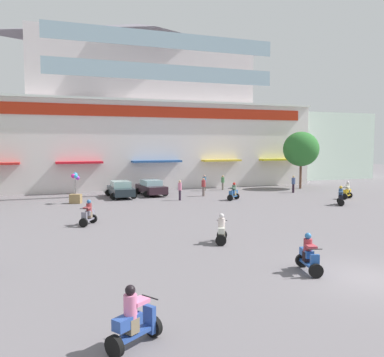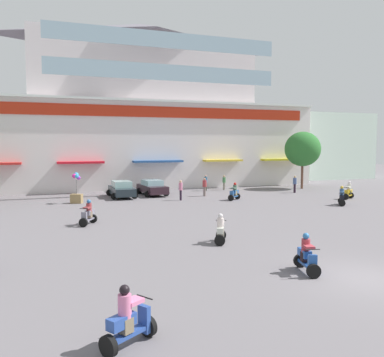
{
  "view_description": "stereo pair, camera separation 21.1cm",
  "coord_description": "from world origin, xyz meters",
  "px_view_note": "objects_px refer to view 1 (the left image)",
  "views": [
    {
      "loc": [
        -10.82,
        -11.31,
        4.82
      ],
      "look_at": [
        -1.88,
        13.14,
        2.6
      ],
      "focal_mm": 38.23,
      "sensor_mm": 36.0,
      "label": 1
    },
    {
      "loc": [
        -10.62,
        -11.39,
        4.82
      ],
      "look_at": [
        -1.88,
        13.14,
        2.6
      ],
      "focal_mm": 38.23,
      "sensor_mm": 36.0,
      "label": 2
    }
  ],
  "objects_px": {
    "scooter_rider_9": "(134,321)",
    "pedestrian_4": "(223,182)",
    "scooter_rider_5": "(309,256)",
    "pedestrian_3": "(204,182)",
    "plaza_tree_1": "(301,149)",
    "pedestrian_0": "(204,186)",
    "pedestrian_1": "(180,189)",
    "parked_car_0": "(121,189)",
    "balloon_vendor_cart": "(76,192)",
    "scooter_rider_2": "(234,193)",
    "pedestrian_2": "(293,183)",
    "scooter_rider_8": "(347,192)",
    "scooter_rider_7": "(341,197)",
    "scooter_rider_0": "(88,214)",
    "scooter_rider_3": "(221,231)",
    "parked_car_1": "(151,187)"
  },
  "relations": [
    {
      "from": "scooter_rider_5",
      "to": "parked_car_0",
      "type": "bearing_deg",
      "value": 96.61
    },
    {
      "from": "parked_car_0",
      "to": "pedestrian_2",
      "type": "relative_size",
      "value": 2.65
    },
    {
      "from": "scooter_rider_0",
      "to": "balloon_vendor_cart",
      "type": "xyz_separation_m",
      "value": [
        -0.03,
        9.46,
        0.3
      ]
    },
    {
      "from": "scooter_rider_8",
      "to": "scooter_rider_9",
      "type": "bearing_deg",
      "value": -139.83
    },
    {
      "from": "scooter_rider_9",
      "to": "scooter_rider_0",
      "type": "bearing_deg",
      "value": 88.01
    },
    {
      "from": "pedestrian_2",
      "to": "balloon_vendor_cart",
      "type": "bearing_deg",
      "value": -179.61
    },
    {
      "from": "parked_car_0",
      "to": "pedestrian_2",
      "type": "bearing_deg",
      "value": -7.81
    },
    {
      "from": "scooter_rider_3",
      "to": "scooter_rider_8",
      "type": "bearing_deg",
      "value": 32.65
    },
    {
      "from": "scooter_rider_9",
      "to": "scooter_rider_3",
      "type": "bearing_deg",
      "value": 54.54
    },
    {
      "from": "scooter_rider_9",
      "to": "pedestrian_0",
      "type": "bearing_deg",
      "value": 64.96
    },
    {
      "from": "scooter_rider_7",
      "to": "scooter_rider_8",
      "type": "xyz_separation_m",
      "value": [
        3.01,
        2.74,
        0.02
      ]
    },
    {
      "from": "pedestrian_0",
      "to": "pedestrian_1",
      "type": "distance_m",
      "value": 3.51
    },
    {
      "from": "scooter_rider_0",
      "to": "pedestrian_0",
      "type": "distance_m",
      "value": 15.28
    },
    {
      "from": "scooter_rider_2",
      "to": "pedestrian_2",
      "type": "distance_m",
      "value": 8.35
    },
    {
      "from": "scooter_rider_8",
      "to": "balloon_vendor_cart",
      "type": "height_order",
      "value": "balloon_vendor_cart"
    },
    {
      "from": "scooter_rider_7",
      "to": "balloon_vendor_cart",
      "type": "distance_m",
      "value": 21.22
    },
    {
      "from": "parked_car_1",
      "to": "pedestrian_1",
      "type": "distance_m",
      "value": 4.47
    },
    {
      "from": "scooter_rider_0",
      "to": "pedestrian_2",
      "type": "relative_size",
      "value": 0.9
    },
    {
      "from": "scooter_rider_7",
      "to": "scooter_rider_0",
      "type": "bearing_deg",
      "value": -176.03
    },
    {
      "from": "plaza_tree_1",
      "to": "parked_car_1",
      "type": "relative_size",
      "value": 1.4
    },
    {
      "from": "balloon_vendor_cart",
      "to": "pedestrian_2",
      "type": "bearing_deg",
      "value": 0.39
    },
    {
      "from": "scooter_rider_7",
      "to": "plaza_tree_1",
      "type": "bearing_deg",
      "value": 70.04
    },
    {
      "from": "scooter_rider_5",
      "to": "pedestrian_3",
      "type": "distance_m",
      "value": 27.07
    },
    {
      "from": "plaza_tree_1",
      "to": "parked_car_1",
      "type": "distance_m",
      "value": 16.98
    },
    {
      "from": "plaza_tree_1",
      "to": "pedestrian_1",
      "type": "bearing_deg",
      "value": -164.03
    },
    {
      "from": "parked_car_0",
      "to": "pedestrian_0",
      "type": "relative_size",
      "value": 2.65
    },
    {
      "from": "pedestrian_4",
      "to": "scooter_rider_0",
      "type": "bearing_deg",
      "value": -136.91
    },
    {
      "from": "plaza_tree_1",
      "to": "pedestrian_0",
      "type": "height_order",
      "value": "plaza_tree_1"
    },
    {
      "from": "plaza_tree_1",
      "to": "pedestrian_0",
      "type": "relative_size",
      "value": 3.63
    },
    {
      "from": "scooter_rider_3",
      "to": "pedestrian_4",
      "type": "distance_m",
      "value": 23.07
    },
    {
      "from": "scooter_rider_2",
      "to": "scooter_rider_3",
      "type": "xyz_separation_m",
      "value": [
        -7.26,
        -13.62,
        -0.02
      ]
    },
    {
      "from": "scooter_rider_0",
      "to": "scooter_rider_7",
      "type": "height_order",
      "value": "scooter_rider_7"
    },
    {
      "from": "scooter_rider_8",
      "to": "pedestrian_3",
      "type": "height_order",
      "value": "pedestrian_3"
    },
    {
      "from": "scooter_rider_8",
      "to": "parked_car_0",
      "type": "bearing_deg",
      "value": 157.18
    },
    {
      "from": "scooter_rider_2",
      "to": "scooter_rider_3",
      "type": "relative_size",
      "value": 1.03
    },
    {
      "from": "scooter_rider_8",
      "to": "pedestrian_0",
      "type": "xyz_separation_m",
      "value": [
        -11.17,
        6.06,
        0.32
      ]
    },
    {
      "from": "scooter_rider_3",
      "to": "parked_car_0",
      "type": "bearing_deg",
      "value": 94.78
    },
    {
      "from": "pedestrian_3",
      "to": "parked_car_0",
      "type": "bearing_deg",
      "value": -165.33
    },
    {
      "from": "pedestrian_2",
      "to": "balloon_vendor_cart",
      "type": "relative_size",
      "value": 0.67
    },
    {
      "from": "parked_car_0",
      "to": "pedestrian_0",
      "type": "xyz_separation_m",
      "value": [
        7.36,
        -1.74,
        0.21
      ]
    },
    {
      "from": "scooter_rider_5",
      "to": "pedestrian_2",
      "type": "distance_m",
      "value": 25.74
    },
    {
      "from": "balloon_vendor_cart",
      "to": "parked_car_1",
      "type": "bearing_deg",
      "value": 22.97
    },
    {
      "from": "plaza_tree_1",
      "to": "scooter_rider_2",
      "type": "xyz_separation_m",
      "value": [
        -10.77,
        -5.73,
        -3.64
      ]
    },
    {
      "from": "scooter_rider_9",
      "to": "pedestrian_4",
      "type": "relative_size",
      "value": 1.0
    },
    {
      "from": "parked_car_0",
      "to": "scooter_rider_7",
      "type": "relative_size",
      "value": 2.95
    },
    {
      "from": "scooter_rider_9",
      "to": "pedestrian_1",
      "type": "xyz_separation_m",
      "value": [
        9.01,
        23.65,
        0.37
      ]
    },
    {
      "from": "scooter_rider_3",
      "to": "scooter_rider_9",
      "type": "distance_m",
      "value": 10.61
    },
    {
      "from": "scooter_rider_2",
      "to": "balloon_vendor_cart",
      "type": "relative_size",
      "value": 0.61
    },
    {
      "from": "balloon_vendor_cart",
      "to": "scooter_rider_2",
      "type": "bearing_deg",
      "value": -11.45
    },
    {
      "from": "scooter_rider_0",
      "to": "pedestrian_3",
      "type": "height_order",
      "value": "pedestrian_3"
    }
  ]
}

